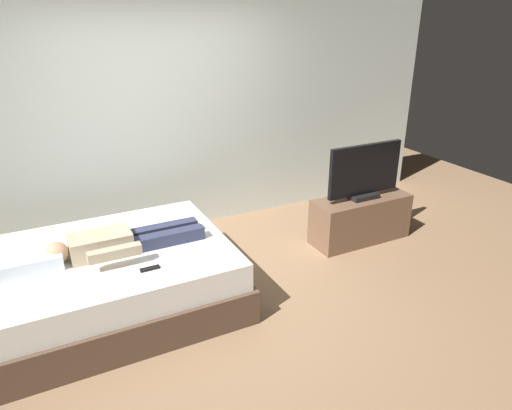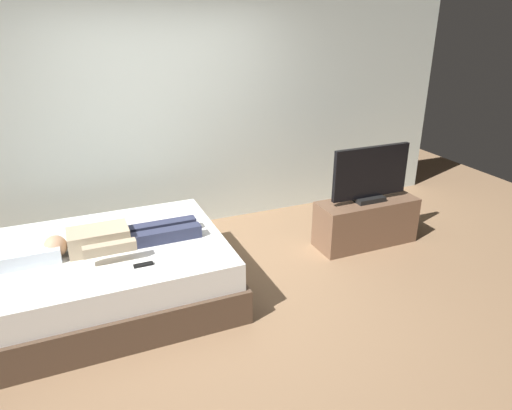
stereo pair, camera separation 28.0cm
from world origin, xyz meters
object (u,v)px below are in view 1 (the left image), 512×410
(remote, at_px, (150,269))
(tv_stand, at_px, (360,219))
(tv, at_px, (365,173))
(person, at_px, (117,242))
(bed, at_px, (118,279))
(pillow, at_px, (28,261))

(remote, distance_m, tv_stand, 2.52)
(tv_stand, distance_m, tv, 0.53)
(person, relative_size, remote, 8.40)
(bed, xyz_separation_m, tv_stand, (2.63, 0.06, -0.01))
(bed, distance_m, tv_stand, 2.63)
(tv, bearing_deg, pillow, -178.88)
(person, xyz_separation_m, tv, (2.60, 0.11, 0.16))
(pillow, relative_size, tv, 0.55)
(pillow, height_order, tv_stand, pillow)
(remote, height_order, tv, tv)
(tv_stand, height_order, tv, tv)
(remote, bearing_deg, tv_stand, 11.78)
(tv, bearing_deg, remote, -168.22)
(pillow, distance_m, tv, 3.27)
(tv, bearing_deg, person, -177.66)
(person, height_order, remote, person)
(bed, height_order, tv_stand, bed)
(bed, height_order, person, person)
(person, bearing_deg, tv_stand, 2.34)
(remote, bearing_deg, tv, 11.78)
(pillow, xyz_separation_m, tv, (3.27, 0.06, 0.18))
(pillow, height_order, tv, tv)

